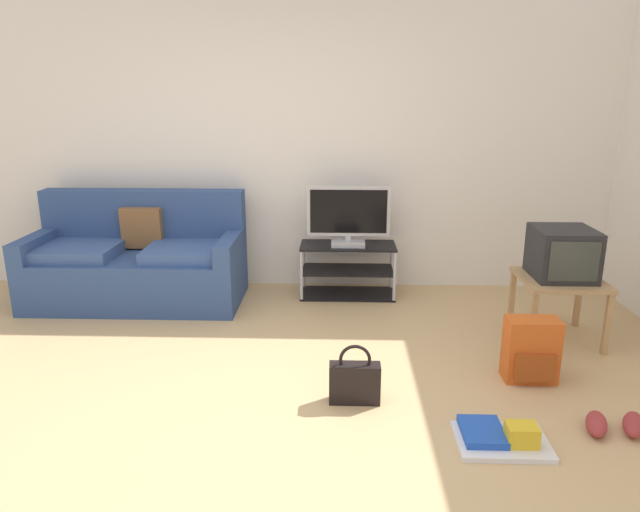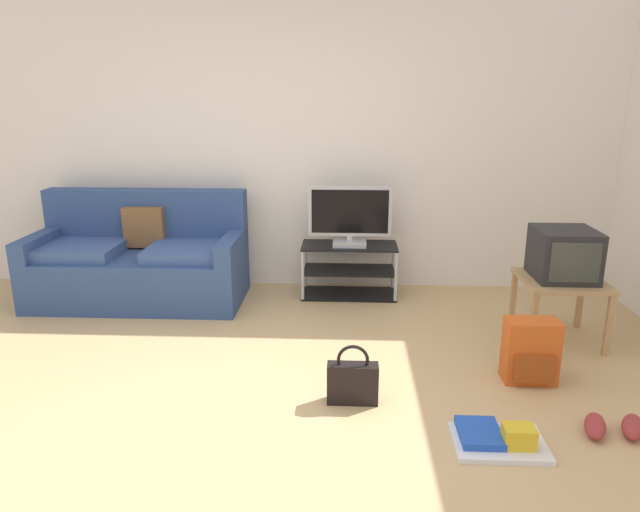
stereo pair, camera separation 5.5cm
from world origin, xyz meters
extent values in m
cube|color=tan|center=(0.00, 0.00, -0.01)|extent=(9.00, 9.80, 0.02)
cube|color=silver|center=(0.00, 2.45, 1.35)|extent=(9.00, 0.10, 2.70)
cube|color=navy|center=(-1.26, 1.84, 0.22)|extent=(1.82, 0.84, 0.43)
cube|color=navy|center=(-1.26, 2.16, 0.69)|extent=(1.82, 0.20, 0.52)
cube|color=navy|center=(-2.10, 1.84, 0.52)|extent=(0.14, 0.84, 0.18)
cube|color=navy|center=(-0.42, 1.84, 0.52)|extent=(0.14, 0.84, 0.18)
cube|color=#365289|center=(-1.76, 1.78, 0.48)|extent=(0.73, 0.59, 0.10)
cube|color=#365289|center=(-0.76, 1.78, 0.48)|extent=(0.73, 0.59, 0.10)
cube|color=brown|center=(-1.24, 2.04, 0.63)|extent=(0.36, 0.14, 0.37)
cube|color=black|center=(0.59, 2.09, 0.47)|extent=(0.85, 0.39, 0.02)
cube|color=black|center=(0.59, 2.09, 0.24)|extent=(0.82, 0.38, 0.02)
cube|color=black|center=(0.59, 2.09, 0.01)|extent=(0.85, 0.39, 0.02)
cylinder|color=#B7B7BC|center=(0.18, 1.91, 0.24)|extent=(0.03, 0.03, 0.48)
cylinder|color=#B7B7BC|center=(1.01, 1.91, 0.24)|extent=(0.03, 0.03, 0.48)
cylinder|color=#B7B7BC|center=(0.18, 2.27, 0.24)|extent=(0.03, 0.03, 0.48)
cylinder|color=#B7B7BC|center=(1.01, 2.27, 0.24)|extent=(0.03, 0.03, 0.48)
cube|color=#B2B2B7|center=(0.59, 2.07, 0.50)|extent=(0.30, 0.22, 0.05)
cube|color=#B2B2B7|center=(0.59, 2.07, 0.55)|extent=(0.05, 0.04, 0.04)
cube|color=#B2B2B7|center=(0.59, 2.07, 0.79)|extent=(0.73, 0.04, 0.44)
cube|color=black|center=(0.59, 2.05, 0.79)|extent=(0.67, 0.01, 0.38)
cube|color=tan|center=(2.14, 1.16, 0.47)|extent=(0.58, 0.58, 0.03)
cube|color=tan|center=(1.88, 0.90, 0.23)|extent=(0.04, 0.04, 0.45)
cube|color=tan|center=(2.40, 0.90, 0.23)|extent=(0.04, 0.04, 0.45)
cube|color=tan|center=(1.88, 1.42, 0.23)|extent=(0.04, 0.04, 0.45)
cube|color=tan|center=(2.40, 1.42, 0.23)|extent=(0.04, 0.04, 0.45)
cube|color=#232326|center=(2.14, 1.18, 0.67)|extent=(0.42, 0.44, 0.37)
cube|color=#333833|center=(2.14, 0.96, 0.67)|extent=(0.34, 0.01, 0.29)
cube|color=#CC561E|center=(1.75, 0.51, 0.21)|extent=(0.33, 0.18, 0.42)
cube|color=#994116|center=(1.75, 0.40, 0.13)|extent=(0.25, 0.04, 0.18)
cylinder|color=#994116|center=(1.66, 0.62, 0.23)|extent=(0.04, 0.04, 0.33)
cylinder|color=#994116|center=(1.84, 0.62, 0.23)|extent=(0.04, 0.04, 0.33)
cube|color=black|center=(0.61, 0.18, 0.12)|extent=(0.30, 0.11, 0.25)
torus|color=black|center=(0.61, 0.18, 0.28)|extent=(0.19, 0.02, 0.19)
ellipsoid|color=#993333|center=(1.93, -0.09, 0.04)|extent=(0.19, 0.27, 0.09)
ellipsoid|color=#993333|center=(2.13, -0.09, 0.04)|extent=(0.21, 0.27, 0.09)
cube|color=silver|center=(1.38, -0.23, 0.01)|extent=(0.48, 0.34, 0.03)
cube|color=gold|center=(1.47, -0.27, 0.08)|extent=(0.16, 0.12, 0.11)
cube|color=blue|center=(1.29, -0.20, 0.05)|extent=(0.22, 0.28, 0.04)
camera|label=1|loc=(0.51, -2.94, 1.79)|focal=32.50mm
camera|label=2|loc=(0.57, -2.93, 1.79)|focal=32.50mm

